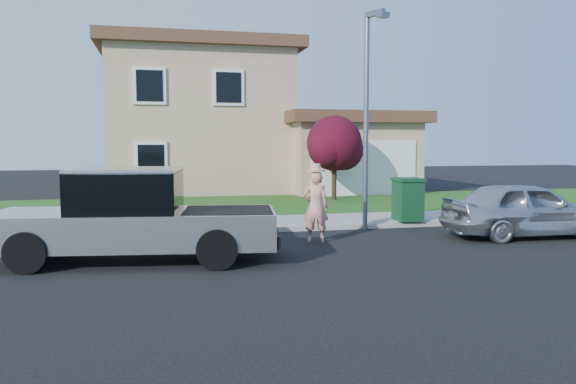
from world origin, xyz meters
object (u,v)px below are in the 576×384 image
object	(u,v)px
trash_bin	(408,199)
street_lamp	(368,107)
ornamental_tree	(335,146)
woman	(316,205)
pickup_truck	(134,218)
sedan	(526,209)

from	to	relation	value
trash_bin	street_lamp	world-z (taller)	street_lamp
ornamental_tree	trash_bin	world-z (taller)	ornamental_tree
woman	trash_bin	size ratio (longest dim) A/B	1.54
ornamental_tree	pickup_truck	bearing A→B (deg)	-126.67
pickup_truck	trash_bin	size ratio (longest dim) A/B	4.83
woman	trash_bin	world-z (taller)	woman
woman	ornamental_tree	size ratio (longest dim) A/B	0.56
pickup_truck	ornamental_tree	distance (m)	12.07
sedan	woman	bearing A→B (deg)	87.51
pickup_truck	ornamental_tree	xyz separation A→B (m)	(7.17, 9.63, 1.34)
pickup_truck	woman	distance (m)	4.18
pickup_truck	woman	world-z (taller)	woman
pickup_truck	sedan	xyz separation A→B (m)	(9.19, 0.76, -0.16)
pickup_truck	ornamental_tree	size ratio (longest dim) A/B	1.76
ornamental_tree	trash_bin	size ratio (longest dim) A/B	2.75
sedan	ornamental_tree	world-z (taller)	ornamental_tree
ornamental_tree	street_lamp	world-z (taller)	street_lamp
ornamental_tree	woman	bearing A→B (deg)	-110.72
trash_bin	street_lamp	distance (m)	2.85
pickup_truck	trash_bin	bearing A→B (deg)	31.83
sedan	trash_bin	size ratio (longest dim) A/B	3.40
pickup_truck	street_lamp	bearing A→B (deg)	33.39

